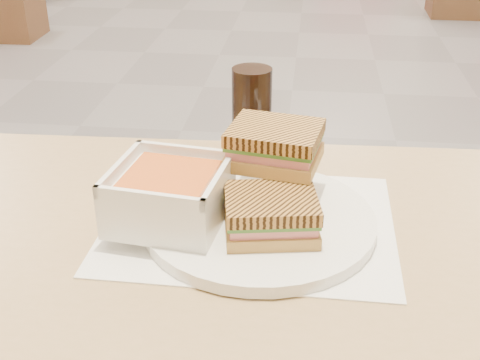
# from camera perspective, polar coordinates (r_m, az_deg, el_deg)

# --- Properties ---
(main_table) EXTENTS (1.22, 0.74, 0.75)m
(main_table) POSITION_cam_1_polar(r_m,az_deg,el_deg) (0.81, -8.64, -14.01)
(main_table) COLOR #A18058
(main_table) RESTS_ON ground
(tray_liner) EXTENTS (0.37, 0.29, 0.00)m
(tray_liner) POSITION_cam_1_polar(r_m,az_deg,el_deg) (0.80, 0.91, -3.92)
(tray_liner) COLOR white
(tray_liner) RESTS_ON main_table
(plate) EXTENTS (0.29, 0.29, 0.02)m
(plate) POSITION_cam_1_polar(r_m,az_deg,el_deg) (0.79, 1.80, -3.77)
(plate) COLOR white
(plate) RESTS_ON tray_liner
(soup_bowl) EXTENTS (0.15, 0.15, 0.07)m
(soup_bowl) POSITION_cam_1_polar(r_m,az_deg,el_deg) (0.77, -6.47, -1.50)
(soup_bowl) COLOR white
(soup_bowl) RESTS_ON plate
(panini_lower) EXTENTS (0.12, 0.11, 0.05)m
(panini_lower) POSITION_cam_1_polar(r_m,az_deg,el_deg) (0.74, 2.85, -3.19)
(panini_lower) COLOR #B38F49
(panini_lower) RESTS_ON plate
(panini_upper) EXTENTS (0.13, 0.11, 0.05)m
(panini_upper) POSITION_cam_1_polar(r_m,az_deg,el_deg) (0.80, 3.22, 3.23)
(panini_upper) COLOR #B38F49
(panini_upper) RESTS_ON panini_lower
(cola_glass) EXTENTS (0.06, 0.06, 0.13)m
(cola_glass) POSITION_cam_1_polar(r_m,az_deg,el_deg) (0.98, 1.08, 6.47)
(cola_glass) COLOR black
(cola_glass) RESTS_ON main_table
(bg_chair_0r) EXTENTS (0.39, 0.39, 0.43)m
(bg_chair_0r) POSITION_cam_1_polar(r_m,az_deg,el_deg) (4.78, -20.39, 14.68)
(bg_chair_0r) COLOR brown
(bg_chair_0r) RESTS_ON ground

